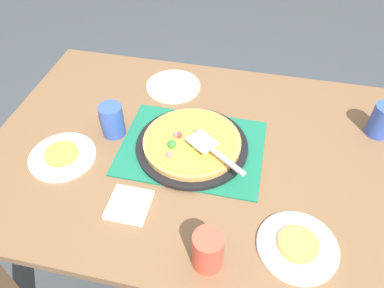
% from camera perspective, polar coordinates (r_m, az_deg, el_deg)
% --- Properties ---
extents(ground_plane, '(8.00, 8.00, 0.00)m').
position_cam_1_polar(ground_plane, '(1.86, -0.00, -16.82)').
color(ground_plane, '#3D4247').
extents(dining_table, '(1.40, 1.00, 0.75)m').
position_cam_1_polar(dining_table, '(1.33, -0.00, -3.91)').
color(dining_table, brown).
rests_on(dining_table, ground_plane).
extents(placemat, '(0.48, 0.36, 0.01)m').
position_cam_1_polar(placemat, '(1.25, -0.00, -0.55)').
color(placemat, '#196B4C').
rests_on(placemat, dining_table).
extents(pizza_pan, '(0.38, 0.38, 0.01)m').
position_cam_1_polar(pizza_pan, '(1.24, -0.00, -0.23)').
color(pizza_pan, black).
rests_on(pizza_pan, placemat).
extents(pizza, '(0.33, 0.33, 0.05)m').
position_cam_1_polar(pizza, '(1.23, -0.05, 0.41)').
color(pizza, tan).
rests_on(pizza, pizza_pan).
extents(plate_near_left, '(0.22, 0.22, 0.01)m').
position_cam_1_polar(plate_near_left, '(1.29, -19.56, -1.84)').
color(plate_near_left, white).
rests_on(plate_near_left, dining_table).
extents(plate_far_right, '(0.22, 0.22, 0.01)m').
position_cam_1_polar(plate_far_right, '(1.06, 16.14, -15.12)').
color(plate_far_right, white).
rests_on(plate_far_right, dining_table).
extents(plate_side, '(0.22, 0.22, 0.01)m').
position_cam_1_polar(plate_side, '(1.51, -2.95, 9.01)').
color(plate_side, white).
rests_on(plate_side, dining_table).
extents(served_slice_left, '(0.11, 0.11, 0.02)m').
position_cam_1_polar(served_slice_left, '(1.28, -19.70, -1.44)').
color(served_slice_left, gold).
rests_on(served_slice_left, plate_near_left).
extents(served_slice_right, '(0.11, 0.11, 0.02)m').
position_cam_1_polar(served_slice_right, '(1.05, 16.28, -14.77)').
color(served_slice_right, '#EAB747').
rests_on(served_slice_right, plate_far_right).
extents(cup_near, '(0.08, 0.08, 0.12)m').
position_cam_1_polar(cup_near, '(1.29, -12.34, 3.65)').
color(cup_near, '#3351AD').
rests_on(cup_near, dining_table).
extents(cup_far, '(0.08, 0.08, 0.12)m').
position_cam_1_polar(cup_far, '(1.42, 27.54, 3.28)').
color(cup_far, '#3351AD').
rests_on(cup_far, dining_table).
extents(cup_corner, '(0.08, 0.08, 0.12)m').
position_cam_1_polar(cup_corner, '(0.95, 2.48, -16.28)').
color(cup_corner, '#E04C38').
rests_on(cup_corner, dining_table).
extents(pizza_server, '(0.21, 0.17, 0.01)m').
position_cam_1_polar(pizza_server, '(1.15, 3.21, -0.86)').
color(pizza_server, silver).
rests_on(pizza_server, pizza).
extents(napkin_stack, '(0.12, 0.12, 0.02)m').
position_cam_1_polar(napkin_stack, '(1.11, -9.78, -9.33)').
color(napkin_stack, white).
rests_on(napkin_stack, dining_table).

